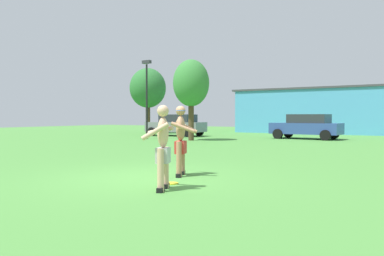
# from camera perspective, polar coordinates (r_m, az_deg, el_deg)

# --- Properties ---
(ground_plane) EXTENTS (80.00, 80.00, 0.00)m
(ground_plane) POSITION_cam_1_polar(r_m,az_deg,el_deg) (9.15, -6.64, -7.40)
(ground_plane) COLOR #4C8E3D
(player_with_cap) EXTENTS (0.74, 0.73, 1.72)m
(player_with_cap) POSITION_cam_1_polar(r_m,az_deg,el_deg) (9.25, -1.68, -1.37)
(player_with_cap) COLOR black
(player_with_cap) RESTS_ON ground_plane
(player_in_gray) EXTENTS (0.72, 0.73, 1.68)m
(player_in_gray) POSITION_cam_1_polar(r_m,az_deg,el_deg) (7.49, -4.44, -2.65)
(player_in_gray) COLOR black
(player_in_gray) RESTS_ON ground_plane
(frisbee) EXTENTS (0.30, 0.30, 0.03)m
(frisbee) POSITION_cam_1_polar(r_m,az_deg,el_deg) (8.26, -3.11, -8.30)
(frisbee) COLOR yellow
(frisbee) RESTS_ON ground_plane
(car_blue_near_post) EXTENTS (4.42, 2.29, 1.58)m
(car_blue_near_post) POSITION_cam_1_polar(r_m,az_deg,el_deg) (25.22, 16.85, 0.28)
(car_blue_near_post) COLOR #2D478C
(car_blue_near_post) RESTS_ON ground_plane
(car_gray_far_end) EXTENTS (4.39, 2.21, 1.58)m
(car_gray_far_end) POSITION_cam_1_polar(r_m,az_deg,el_deg) (27.84, -2.37, 0.49)
(car_gray_far_end) COLOR slate
(car_gray_far_end) RESTS_ON ground_plane
(lamp_post) EXTENTS (0.60, 0.24, 5.01)m
(lamp_post) POSITION_cam_1_polar(r_m,az_deg,el_deg) (24.45, -6.83, 5.70)
(lamp_post) COLOR black
(lamp_post) RESTS_ON ground_plane
(outbuilding_behind_lot) EXTENTS (14.14, 5.59, 3.83)m
(outbuilding_behind_lot) POSITION_cam_1_polar(r_m,az_deg,el_deg) (34.69, 18.65, 2.47)
(outbuilding_behind_lot) COLOR #4C9ED1
(outbuilding_behind_lot) RESTS_ON ground_plane
(tree_right_field) EXTENTS (2.17, 2.17, 4.84)m
(tree_right_field) POSITION_cam_1_polar(r_m,az_deg,el_deg) (22.77, -0.14, 6.68)
(tree_right_field) COLOR #4C3823
(tree_right_field) RESTS_ON ground_plane
(tree_behind_players) EXTENTS (3.08, 3.08, 5.53)m
(tree_behind_players) POSITION_cam_1_polar(r_m,az_deg,el_deg) (32.59, -6.66, 5.95)
(tree_behind_players) COLOR #4C3823
(tree_behind_players) RESTS_ON ground_plane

